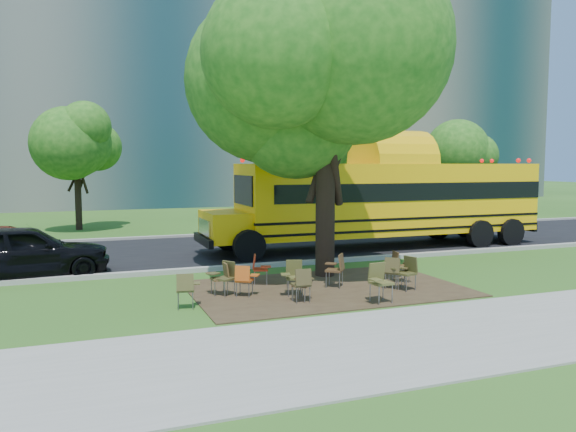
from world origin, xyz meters
name	(u,v)px	position (x,y,z in m)	size (l,w,h in m)	color
ground	(284,288)	(0.00, 0.00, 0.00)	(160.00, 160.00, 0.00)	#295119
sidewalk	(379,343)	(0.00, -5.00, 0.02)	(60.00, 4.00, 0.04)	gray
dirt_patch	(326,288)	(1.00, -0.50, 0.01)	(7.00, 4.50, 0.03)	#382819
asphalt_road	(221,250)	(0.00, 7.00, 0.02)	(80.00, 8.00, 0.04)	black
kerb_near	(251,266)	(0.00, 3.00, 0.07)	(80.00, 0.25, 0.14)	gray
kerb_far	(199,236)	(0.00, 11.10, 0.07)	(80.00, 0.25, 0.14)	gray
building_main	(33,66)	(-8.00, 36.00, 11.00)	(38.00, 16.00, 22.00)	slate
building_right	(375,74)	(24.00, 38.00, 12.50)	(30.00, 16.00, 25.00)	slate
bg_tree_2	(76,145)	(-5.00, 16.00, 4.21)	(4.80, 4.80, 6.62)	black
bg_tree_3	(333,131)	(8.00, 14.00, 5.03)	(5.60, 5.60, 7.84)	black
bg_tree_4	(467,145)	(16.00, 13.00, 4.34)	(5.00, 5.00, 6.85)	black
main_tree	(326,101)	(1.66, 1.05, 5.06)	(7.20, 7.20, 8.67)	black
school_bus	(389,199)	(6.36, 5.39, 1.90)	(13.45, 3.07, 3.28)	#FCB807
chair_0	(186,287)	(-2.82, -1.24, 0.51)	(0.61, 0.49, 0.83)	#4D4721
chair_1	(245,277)	(-1.28, -0.67, 0.50)	(0.69, 0.54, 0.81)	#B84B13
chair_2	(304,282)	(-0.09, -1.58, 0.48)	(0.53, 0.67, 0.78)	#412A17
chair_3	(293,274)	(-0.08, -0.89, 0.55)	(0.68, 0.53, 0.88)	brown
chair_4	(303,281)	(-0.16, -1.68, 0.52)	(0.56, 0.49, 0.84)	#433A1D
chair_5	(379,279)	(1.52, -2.31, 0.59)	(0.62, 0.60, 0.95)	brown
chair_6	(406,270)	(2.85, -1.41, 0.55)	(0.66, 0.61, 0.89)	#423F1C
chair_7	(394,270)	(2.61, -1.22, 0.54)	(0.75, 0.59, 0.87)	#483F1F
chair_8	(221,275)	(-1.77, -0.24, 0.51)	(0.50, 0.54, 0.82)	#523A1D
chair_9	(225,275)	(-1.68, -0.33, 0.54)	(0.72, 0.58, 0.87)	#413C1C
chair_10	(259,266)	(-0.53, 0.56, 0.52)	(0.50, 0.65, 0.84)	#B42C13
chair_11	(337,267)	(1.30, -0.48, 0.57)	(0.62, 0.79, 0.92)	#4A311A
chair_12	(400,264)	(3.20, -0.52, 0.54)	(0.51, 0.64, 0.87)	#3D2A16
black_car	(25,251)	(-6.51, 3.80, 0.79)	(1.86, 4.61, 1.57)	black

